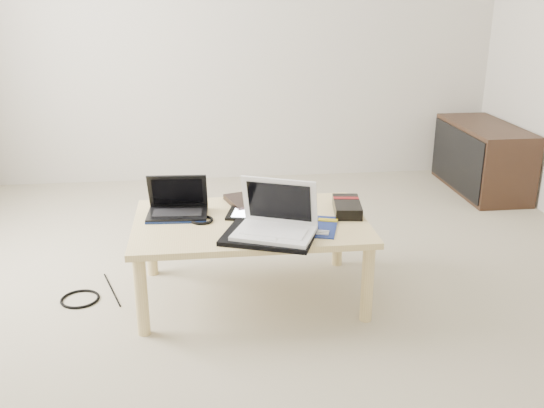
{
  "coord_description": "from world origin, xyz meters",
  "views": [
    {
      "loc": [
        -0.29,
        -2.68,
        1.44
      ],
      "look_at": [
        0.03,
        -0.01,
        0.48
      ],
      "focal_mm": 40.0,
      "sensor_mm": 36.0,
      "label": 1
    }
  ],
  "objects": [
    {
      "name": "gpu_box",
      "position": [
        0.4,
        0.04,
        0.43
      ],
      "size": [
        0.16,
        0.27,
        0.06
      ],
      "color": "black",
      "rests_on": "coffee_table"
    },
    {
      "name": "tablet",
      "position": [
        -0.04,
        0.06,
        0.41
      ],
      "size": [
        0.31,
        0.26,
        0.01
      ],
      "color": "black",
      "rests_on": "coffee_table"
    },
    {
      "name": "ground",
      "position": [
        0.0,
        0.0,
        0.0
      ],
      "size": [
        4.0,
        4.0,
        0.0
      ],
      "primitive_type": "plane",
      "color": "#B0A58F",
      "rests_on": "ground"
    },
    {
      "name": "cable_coil",
      "position": [
        -0.31,
        0.0,
        0.41
      ],
      "size": [
        0.14,
        0.14,
        0.01
      ],
      "primitive_type": "torus",
      "rotation": [
        0.0,
        0.0,
        -0.37
      ],
      "color": "black",
      "rests_on": "coffee_table"
    },
    {
      "name": "media_cabinet",
      "position": [
        1.77,
        1.45,
        0.25
      ],
      "size": [
        0.41,
        0.9,
        0.5
      ],
      "color": "#3A2517",
      "rests_on": "ground"
    },
    {
      "name": "remote",
      "position": [
        0.05,
        -0.03,
        0.41
      ],
      "size": [
        0.09,
        0.21,
        0.02
      ],
      "color": "#B0AFB4",
      "rests_on": "coffee_table"
    },
    {
      "name": "floor_cable_trail",
      "position": [
        -0.77,
        0.13,
        0.0
      ],
      "size": [
        0.13,
        0.36,
        0.01
      ],
      "primitive_type": "cylinder",
      "rotation": [
        1.57,
        0.0,
        0.33
      ],
      "color": "black",
      "rests_on": "ground"
    },
    {
      "name": "neoprene_sleeve",
      "position": [
        -0.01,
        -0.24,
        0.41
      ],
      "size": [
        0.47,
        0.41,
        0.02
      ],
      "primitive_type": "cube",
      "rotation": [
        0.0,
        0.0,
        -0.36
      ],
      "color": "black",
      "rests_on": "coffee_table"
    },
    {
      "name": "book",
      "position": [
        -0.03,
        0.24,
        0.41
      ],
      "size": [
        0.33,
        0.3,
        0.03
      ],
      "color": "black",
      "rests_on": "coffee_table"
    },
    {
      "name": "floor_cable_coil",
      "position": [
        -0.91,
        0.04,
        0.01
      ],
      "size": [
        0.21,
        0.21,
        0.01
      ],
      "primitive_type": "torus",
      "rotation": [
        0.0,
        0.0,
        -0.11
      ],
      "color": "black",
      "rests_on": "ground"
    },
    {
      "name": "coffee_table",
      "position": [
        -0.08,
        -0.01,
        0.35
      ],
      "size": [
        1.1,
        0.7,
        0.4
      ],
      "color": "#DEC685",
      "rests_on": "ground"
    },
    {
      "name": "white_laptop",
      "position": [
        0.02,
        -0.23,
        0.47
      ],
      "size": [
        0.41,
        0.35,
        0.24
      ],
      "color": "white",
      "rests_on": "neoprene_sleeve"
    },
    {
      "name": "netbook",
      "position": [
        -0.42,
        0.1,
        0.44
      ],
      "size": [
        0.3,
        0.23,
        0.2
      ],
      "color": "black",
      "rests_on": "coffee_table"
    },
    {
      "name": "motherboard",
      "position": [
        0.2,
        -0.13,
        0.4
      ],
      "size": [
        0.29,
        0.32,
        0.01
      ],
      "color": "#0C1E50",
      "rests_on": "coffee_table"
    }
  ]
}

